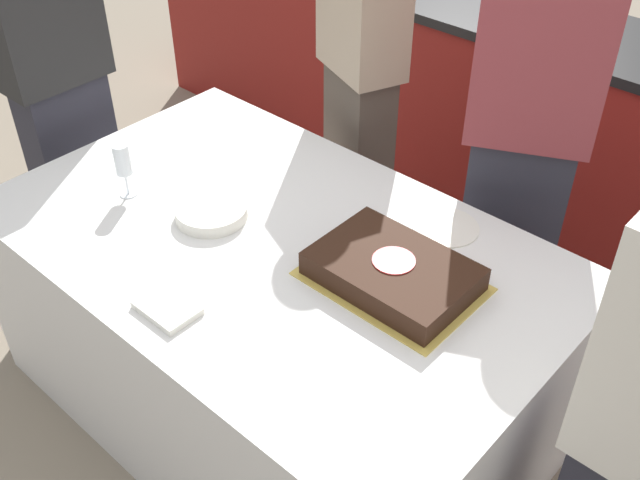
# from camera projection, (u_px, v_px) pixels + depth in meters

# --- Properties ---
(ground_plane) EXTENTS (14.00, 14.00, 0.00)m
(ground_plane) POSITION_uv_depth(u_px,v_px,m) (281.00, 403.00, 2.67)
(ground_plane) COLOR gray
(back_counter) EXTENTS (4.40, 0.58, 0.92)m
(back_counter) POSITION_uv_depth(u_px,v_px,m) (532.00, 123.00, 3.32)
(back_counter) COLOR maroon
(back_counter) RESTS_ON ground_plane
(dining_table) EXTENTS (1.74, 1.08, 0.74)m
(dining_table) POSITION_uv_depth(u_px,v_px,m) (277.00, 329.00, 2.44)
(dining_table) COLOR white
(dining_table) RESTS_ON ground_plane
(cake) EXTENTS (0.47, 0.33, 0.08)m
(cake) POSITION_uv_depth(u_px,v_px,m) (393.00, 272.00, 2.04)
(cake) COLOR gold
(cake) RESTS_ON dining_table
(plate_stack) EXTENTS (0.22, 0.22, 0.04)m
(plate_stack) POSITION_uv_depth(u_px,v_px,m) (211.00, 212.00, 2.29)
(plate_stack) COLOR white
(plate_stack) RESTS_ON dining_table
(wine_glass) EXTENTS (0.06, 0.06, 0.18)m
(wine_glass) POSITION_uv_depth(u_px,v_px,m) (123.00, 161.00, 2.32)
(wine_glass) COLOR white
(wine_glass) RESTS_ON dining_table
(side_plate_near_cake) EXTENTS (0.20, 0.20, 0.00)m
(side_plate_near_cake) POSITION_uv_depth(u_px,v_px,m) (446.00, 227.00, 2.25)
(side_plate_near_cake) COLOR white
(side_plate_near_cake) RESTS_ON dining_table
(utensil_pile) EXTENTS (0.16, 0.11, 0.02)m
(utensil_pile) POSITION_uv_depth(u_px,v_px,m) (167.00, 308.00, 1.97)
(utensil_pile) COLOR white
(utensil_pile) RESTS_ON dining_table
(person_cutting_cake) EXTENTS (0.43, 0.35, 1.61)m
(person_cutting_cake) POSITION_uv_depth(u_px,v_px,m) (523.00, 156.00, 2.39)
(person_cutting_cake) COLOR #282833
(person_cutting_cake) RESTS_ON ground_plane
(person_seated_left) EXTENTS (0.21, 0.37, 1.64)m
(person_seated_left) POSITION_uv_depth(u_px,v_px,m) (59.00, 91.00, 2.71)
(person_seated_left) COLOR #282833
(person_seated_left) RESTS_ON ground_plane
(person_seated_right) EXTENTS (0.20, 0.32, 1.59)m
(person_seated_right) POSITION_uv_depth(u_px,v_px,m) (637.00, 419.00, 1.57)
(person_seated_right) COLOR #282833
(person_seated_right) RESTS_ON ground_plane
(person_standing_back) EXTENTS (0.38, 0.31, 1.70)m
(person_standing_back) POSITION_uv_depth(u_px,v_px,m) (361.00, 76.00, 2.71)
(person_standing_back) COLOR #4C4238
(person_standing_back) RESTS_ON ground_plane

